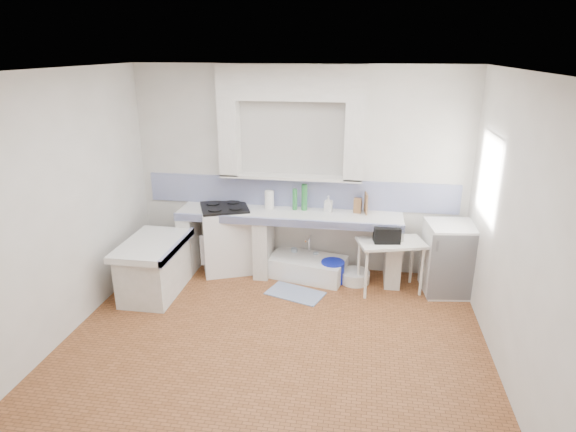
# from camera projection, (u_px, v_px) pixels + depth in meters

# --- Properties ---
(floor) EXTENTS (4.50, 4.50, 0.00)m
(floor) POSITION_uv_depth(u_px,v_px,m) (273.00, 344.00, 5.19)
(floor) COLOR brown
(floor) RESTS_ON ground
(ceiling) EXTENTS (4.50, 4.50, 0.00)m
(ceiling) POSITION_uv_depth(u_px,v_px,m) (270.00, 70.00, 4.27)
(ceiling) COLOR silver
(ceiling) RESTS_ON ground
(wall_back) EXTENTS (4.50, 0.00, 4.50)m
(wall_back) POSITION_uv_depth(u_px,v_px,m) (300.00, 171.00, 6.59)
(wall_back) COLOR silver
(wall_back) RESTS_ON ground
(wall_front) EXTENTS (4.50, 0.00, 4.50)m
(wall_front) POSITION_uv_depth(u_px,v_px,m) (208.00, 333.00, 2.86)
(wall_front) COLOR silver
(wall_front) RESTS_ON ground
(wall_left) EXTENTS (0.00, 4.50, 4.50)m
(wall_left) POSITION_uv_depth(u_px,v_px,m) (60.00, 209.00, 5.06)
(wall_left) COLOR silver
(wall_left) RESTS_ON ground
(wall_right) EXTENTS (0.00, 4.50, 4.50)m
(wall_right) POSITION_uv_depth(u_px,v_px,m) (516.00, 233.00, 4.40)
(wall_right) COLOR silver
(wall_right) RESTS_ON ground
(alcove_mass) EXTENTS (1.90, 0.25, 0.45)m
(alcove_mass) POSITION_uv_depth(u_px,v_px,m) (291.00, 82.00, 6.11)
(alcove_mass) COLOR silver
(alcove_mass) RESTS_ON ground
(window_frame) EXTENTS (0.35, 0.86, 1.06)m
(window_frame) POSITION_uv_depth(u_px,v_px,m) (505.00, 179.00, 5.42)
(window_frame) COLOR #3D2213
(window_frame) RESTS_ON ground
(lace_valance) EXTENTS (0.01, 0.84, 0.24)m
(lace_valance) POSITION_uv_depth(u_px,v_px,m) (496.00, 145.00, 5.32)
(lace_valance) COLOR white
(lace_valance) RESTS_ON ground
(counter_slab) EXTENTS (3.00, 0.60, 0.08)m
(counter_slab) POSITION_uv_depth(u_px,v_px,m) (289.00, 216.00, 6.51)
(counter_slab) COLOR white
(counter_slab) RESTS_ON ground
(counter_lip) EXTENTS (3.00, 0.04, 0.10)m
(counter_lip) POSITION_uv_depth(u_px,v_px,m) (285.00, 223.00, 6.25)
(counter_lip) COLOR navy
(counter_lip) RESTS_ON ground
(counter_pier_left) EXTENTS (0.20, 0.55, 0.82)m
(counter_pier_left) POSITION_uv_depth(u_px,v_px,m) (191.00, 241.00, 6.86)
(counter_pier_left) COLOR silver
(counter_pier_left) RESTS_ON ground
(counter_pier_mid) EXTENTS (0.20, 0.55, 0.82)m
(counter_pier_mid) POSITION_uv_depth(u_px,v_px,m) (264.00, 245.00, 6.71)
(counter_pier_mid) COLOR silver
(counter_pier_mid) RESTS_ON ground
(counter_pier_right) EXTENTS (0.20, 0.55, 0.82)m
(counter_pier_right) POSITION_uv_depth(u_px,v_px,m) (393.00, 253.00, 6.45)
(counter_pier_right) COLOR silver
(counter_pier_right) RESTS_ON ground
(peninsula_top) EXTENTS (0.70, 1.10, 0.08)m
(peninsula_top) POSITION_uv_depth(u_px,v_px,m) (152.00, 245.00, 6.06)
(peninsula_top) COLOR white
(peninsula_top) RESTS_ON ground
(peninsula_base) EXTENTS (0.60, 1.00, 0.62)m
(peninsula_base) POSITION_uv_depth(u_px,v_px,m) (155.00, 270.00, 6.18)
(peninsula_base) COLOR silver
(peninsula_base) RESTS_ON ground
(peninsula_lip) EXTENTS (0.04, 1.10, 0.10)m
(peninsula_lip) POSITION_uv_depth(u_px,v_px,m) (177.00, 246.00, 6.01)
(peninsula_lip) COLOR navy
(peninsula_lip) RESTS_ON ground
(backsplash) EXTENTS (4.27, 0.03, 0.40)m
(backsplash) POSITION_uv_depth(u_px,v_px,m) (299.00, 193.00, 6.68)
(backsplash) COLOR navy
(backsplash) RESTS_ON ground
(stove) EXTENTS (0.83, 0.82, 0.91)m
(stove) POSITION_uv_depth(u_px,v_px,m) (226.00, 239.00, 6.80)
(stove) COLOR white
(stove) RESTS_ON ground
(sink) EXTENTS (1.12, 0.77, 0.25)m
(sink) POSITION_uv_depth(u_px,v_px,m) (307.00, 268.00, 6.69)
(sink) COLOR white
(sink) RESTS_ON ground
(side_table) EXTENTS (0.91, 0.66, 0.04)m
(side_table) POSITION_uv_depth(u_px,v_px,m) (390.00, 266.00, 6.22)
(side_table) COLOR white
(side_table) RESTS_ON ground
(fridge) EXTENTS (0.66, 0.66, 0.91)m
(fridge) POSITION_uv_depth(u_px,v_px,m) (449.00, 258.00, 6.17)
(fridge) COLOR white
(fridge) RESTS_ON ground
(bucket_red) EXTENTS (0.36, 0.36, 0.27)m
(bucket_red) POSITION_uv_depth(u_px,v_px,m) (285.00, 267.00, 6.68)
(bucket_red) COLOR #AC251C
(bucket_red) RESTS_ON ground
(bucket_orange) EXTENTS (0.32, 0.32, 0.24)m
(bucket_orange) POSITION_uv_depth(u_px,v_px,m) (307.00, 273.00, 6.54)
(bucket_orange) COLOR gold
(bucket_orange) RESTS_ON ground
(bucket_blue) EXTENTS (0.42, 0.42, 0.29)m
(bucket_blue) POSITION_uv_depth(u_px,v_px,m) (333.00, 272.00, 6.52)
(bucket_blue) COLOR #0D1CB3
(bucket_blue) RESTS_ON ground
(basin_white) EXTENTS (0.47, 0.47, 0.15)m
(basin_white) POSITION_uv_depth(u_px,v_px,m) (355.00, 277.00, 6.53)
(basin_white) COLOR white
(basin_white) RESTS_ON ground
(water_bottle_a) EXTENTS (0.11, 0.11, 0.33)m
(water_bottle_a) POSITION_uv_depth(u_px,v_px,m) (294.00, 259.00, 6.87)
(water_bottle_a) COLOR silver
(water_bottle_a) RESTS_ON ground
(water_bottle_b) EXTENTS (0.10, 0.10, 0.29)m
(water_bottle_b) POSITION_uv_depth(u_px,v_px,m) (316.00, 262.00, 6.80)
(water_bottle_b) COLOR silver
(water_bottle_b) RESTS_ON ground
(black_bag) EXTENTS (0.34, 0.23, 0.20)m
(black_bag) POSITION_uv_depth(u_px,v_px,m) (387.00, 235.00, 6.06)
(black_bag) COLOR black
(black_bag) RESTS_ON side_table
(green_bottle_a) EXTENTS (0.08, 0.08, 0.29)m
(green_bottle_a) POSITION_uv_depth(u_px,v_px,m) (295.00, 199.00, 6.58)
(green_bottle_a) COLOR #257535
(green_bottle_a) RESTS_ON counter_slab
(green_bottle_b) EXTENTS (0.10, 0.10, 0.36)m
(green_bottle_b) POSITION_uv_depth(u_px,v_px,m) (304.00, 197.00, 6.55)
(green_bottle_b) COLOR #257535
(green_bottle_b) RESTS_ON counter_slab
(knife_block) EXTENTS (0.11, 0.09, 0.20)m
(knife_block) POSITION_uv_depth(u_px,v_px,m) (358.00, 206.00, 6.47)
(knife_block) COLOR olive
(knife_block) RESTS_ON counter_slab
(cutting_board) EXTENTS (0.05, 0.20, 0.28)m
(cutting_board) POSITION_uv_depth(u_px,v_px,m) (366.00, 203.00, 6.44)
(cutting_board) COLOR olive
(cutting_board) RESTS_ON counter_slab
(paper_towel) EXTENTS (0.15, 0.15, 0.25)m
(paper_towel) POSITION_uv_depth(u_px,v_px,m) (269.00, 200.00, 6.63)
(paper_towel) COLOR white
(paper_towel) RESTS_ON counter_slab
(soap_bottle) EXTENTS (0.11, 0.11, 0.22)m
(soap_bottle) POSITION_uv_depth(u_px,v_px,m) (328.00, 204.00, 6.52)
(soap_bottle) COLOR white
(soap_bottle) RESTS_ON counter_slab
(rug) EXTENTS (0.80, 0.62, 0.01)m
(rug) POSITION_uv_depth(u_px,v_px,m) (295.00, 293.00, 6.24)
(rug) COLOR #3A5191
(rug) RESTS_ON ground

